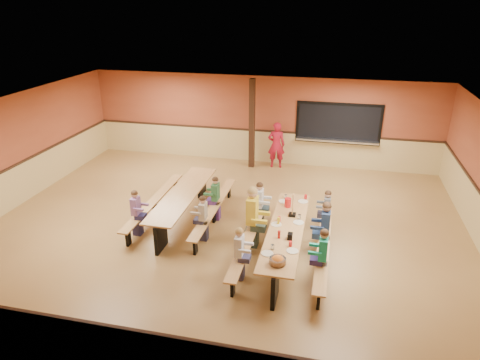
# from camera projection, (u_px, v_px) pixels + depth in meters

# --- Properties ---
(ground) EXTENTS (12.00, 12.00, 0.00)m
(ground) POSITION_uv_depth(u_px,v_px,m) (225.00, 228.00, 10.79)
(ground) COLOR olive
(ground) RESTS_ON ground
(room_envelope) EXTENTS (12.04, 10.04, 3.02)m
(room_envelope) POSITION_uv_depth(u_px,v_px,m) (224.00, 204.00, 10.52)
(room_envelope) COLOR #98482C
(room_envelope) RESTS_ON ground
(kitchen_pass_through) EXTENTS (2.78, 0.28, 1.38)m
(kitchen_pass_through) POSITION_uv_depth(u_px,v_px,m) (338.00, 125.00, 14.13)
(kitchen_pass_through) COLOR black
(kitchen_pass_through) RESTS_ON ground
(structural_post) EXTENTS (0.18, 0.18, 3.00)m
(structural_post) POSITION_uv_depth(u_px,v_px,m) (252.00, 124.00, 14.20)
(structural_post) COLOR black
(structural_post) RESTS_ON ground
(cafeteria_table_main) EXTENTS (1.91, 3.70, 0.74)m
(cafeteria_table_main) POSITION_uv_depth(u_px,v_px,m) (286.00, 237.00, 9.39)
(cafeteria_table_main) COLOR #BA8449
(cafeteria_table_main) RESTS_ON ground
(cafeteria_table_second) EXTENTS (1.91, 3.70, 0.74)m
(cafeteria_table_second) POSITION_uv_depth(u_px,v_px,m) (183.00, 200.00, 11.09)
(cafeteria_table_second) COLOR #BA8449
(cafeteria_table_second) RESTS_ON ground
(seated_child_white_left) EXTENTS (0.35, 0.28, 1.16)m
(seated_child_white_left) POSITION_uv_depth(u_px,v_px,m) (239.00, 254.00, 8.65)
(seated_child_white_left) COLOR silver
(seated_child_white_left) RESTS_ON ground
(seated_adult_yellow) EXTENTS (0.49, 0.40, 1.47)m
(seated_adult_yellow) POSITION_uv_depth(u_px,v_px,m) (252.00, 217.00, 9.78)
(seated_adult_yellow) COLOR gold
(seated_adult_yellow) RESTS_ON ground
(seated_child_grey_left) EXTENTS (0.37, 0.30, 1.20)m
(seated_child_grey_left) POSITION_uv_depth(u_px,v_px,m) (259.00, 205.00, 10.65)
(seated_child_grey_left) COLOR silver
(seated_child_grey_left) RESTS_ON ground
(seated_child_teal_right) EXTENTS (0.37, 0.30, 1.21)m
(seated_child_teal_right) POSITION_uv_depth(u_px,v_px,m) (322.00, 257.00, 8.52)
(seated_child_teal_right) COLOR #1BA384
(seated_child_teal_right) RESTS_ON ground
(seated_child_navy_right) EXTENTS (0.41, 0.34, 1.29)m
(seated_child_navy_right) POSITION_uv_depth(u_px,v_px,m) (325.00, 229.00, 9.43)
(seated_child_navy_right) COLOR navy
(seated_child_navy_right) RESTS_ON ground
(seated_child_char_right) EXTENTS (0.33, 0.27, 1.13)m
(seated_child_char_right) POSITION_uv_depth(u_px,v_px,m) (326.00, 212.00, 10.37)
(seated_child_char_right) COLOR #53585E
(seated_child_char_right) RESTS_ON ground
(seated_child_purple_sec) EXTENTS (0.35, 0.28, 1.16)m
(seated_child_purple_sec) POSITION_uv_depth(u_px,v_px,m) (136.00, 213.00, 10.31)
(seated_child_purple_sec) COLOR #875C96
(seated_child_purple_sec) RESTS_ON ground
(seated_child_green_sec) EXTENTS (0.35, 0.29, 1.18)m
(seated_child_green_sec) POSITION_uv_depth(u_px,v_px,m) (216.00, 199.00, 11.03)
(seated_child_green_sec) COLOR #306538
(seated_child_green_sec) RESTS_ON ground
(seated_child_tan_sec) EXTENTS (0.33, 0.27, 1.13)m
(seated_child_tan_sec) POSITION_uv_depth(u_px,v_px,m) (203.00, 219.00, 10.08)
(seated_child_tan_sec) COLOR #B7AB95
(seated_child_tan_sec) RESTS_ON ground
(standing_woman) EXTENTS (0.63, 0.46, 1.58)m
(standing_woman) POSITION_uv_depth(u_px,v_px,m) (276.00, 145.00, 14.44)
(standing_woman) COLOR #AA1329
(standing_woman) RESTS_ON ground
(punch_pitcher) EXTENTS (0.16, 0.16, 0.22)m
(punch_pitcher) POSITION_uv_depth(u_px,v_px,m) (288.00, 203.00, 10.22)
(punch_pitcher) COLOR red
(punch_pitcher) RESTS_ON cafeteria_table_main
(chip_bowl) EXTENTS (0.32, 0.32, 0.15)m
(chip_bowl) POSITION_uv_depth(u_px,v_px,m) (278.00, 260.00, 8.02)
(chip_bowl) COLOR orange
(chip_bowl) RESTS_ON cafeteria_table_main
(napkin_dispenser) EXTENTS (0.10, 0.14, 0.13)m
(napkin_dispenser) POSITION_uv_depth(u_px,v_px,m) (290.00, 236.00, 8.86)
(napkin_dispenser) COLOR black
(napkin_dispenser) RESTS_ON cafeteria_table_main
(condiment_mustard) EXTENTS (0.06, 0.06, 0.17)m
(condiment_mustard) POSITION_uv_depth(u_px,v_px,m) (278.00, 221.00, 9.43)
(condiment_mustard) COLOR yellow
(condiment_mustard) RESTS_ON cafeteria_table_main
(condiment_ketchup) EXTENTS (0.06, 0.06, 0.17)m
(condiment_ketchup) POSITION_uv_depth(u_px,v_px,m) (279.00, 234.00, 8.89)
(condiment_ketchup) COLOR #B2140F
(condiment_ketchup) RESTS_ON cafeteria_table_main
(table_paddle) EXTENTS (0.16, 0.16, 0.56)m
(table_paddle) POSITION_uv_depth(u_px,v_px,m) (292.00, 211.00, 9.78)
(table_paddle) COLOR black
(table_paddle) RESTS_ON cafeteria_table_main
(place_settings) EXTENTS (0.65, 3.30, 0.11)m
(place_settings) POSITION_uv_depth(u_px,v_px,m) (286.00, 226.00, 9.29)
(place_settings) COLOR beige
(place_settings) RESTS_ON cafeteria_table_main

